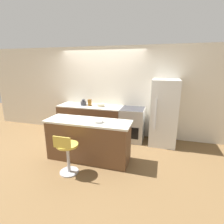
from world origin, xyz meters
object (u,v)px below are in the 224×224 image
(refrigerator, at_px, (164,113))
(kettle, at_px, (83,103))
(mixing_bowl, at_px, (101,105))
(oven_range, at_px, (132,124))
(stool_chair, at_px, (67,153))

(refrigerator, bearing_deg, kettle, 179.78)
(mixing_bowl, bearing_deg, oven_range, 0.83)
(oven_range, height_order, mixing_bowl, mixing_bowl)
(refrigerator, xyz_separation_m, kettle, (-2.31, 0.01, 0.13))
(stool_chair, xyz_separation_m, mixing_bowl, (-0.01, 1.95, 0.53))
(stool_chair, xyz_separation_m, kettle, (-0.56, 1.95, 0.56))
(refrigerator, bearing_deg, oven_range, 178.47)
(refrigerator, distance_m, stool_chair, 2.65)
(kettle, bearing_deg, oven_range, 0.52)
(stool_chair, height_order, mixing_bowl, mixing_bowl)
(stool_chair, bearing_deg, oven_range, 65.01)
(refrigerator, bearing_deg, stool_chair, -131.93)
(kettle, distance_m, mixing_bowl, 0.55)
(stool_chair, relative_size, kettle, 4.49)
(mixing_bowl, bearing_deg, kettle, 180.00)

